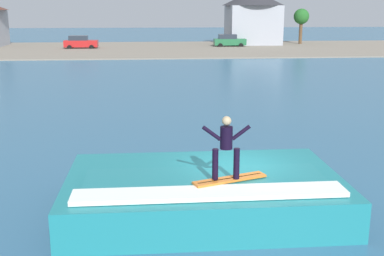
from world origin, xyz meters
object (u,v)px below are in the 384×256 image
object	(u,v)px
wave_crest	(203,193)
surfboard	(230,179)
surfer	(226,144)
house_gabled_white	(253,15)
tree_tall_bare	(301,18)
car_near_shore	(80,42)
car_far_shore	(229,41)

from	to	relation	value
wave_crest	surfboard	bearing A→B (deg)	-51.93
surfer	house_gabled_white	size ratio (longest dim) A/B	0.18
tree_tall_bare	house_gabled_white	bearing A→B (deg)	177.51
tree_tall_bare	wave_crest	bearing A→B (deg)	-109.45
car_near_shore	car_far_shore	bearing A→B (deg)	4.57
surfboard	surfer	size ratio (longest dim) A/B	1.22
car_near_shore	house_gabled_white	world-z (taller)	house_gabled_white
surfboard	surfer	bearing A→B (deg)	-159.20
wave_crest	car_near_shore	distance (m)	57.60
wave_crest	surfboard	xyz separation A→B (m)	(0.61, -0.78, 0.67)
wave_crest	car_far_shore	distance (m)	59.15
car_near_shore	tree_tall_bare	xyz separation A→B (m)	(32.78, 5.74, 3.17)
car_far_shore	house_gabled_white	world-z (taller)	house_gabled_white
surfboard	surfer	xyz separation A→B (m)	(-0.12, -0.05, 0.97)
surfer	car_far_shore	distance (m)	59.90
house_gabled_white	tree_tall_bare	world-z (taller)	house_gabled_white
surfboard	car_near_shore	world-z (taller)	car_near_shore
car_near_shore	house_gabled_white	distance (m)	26.25
car_near_shore	house_gabled_white	xyz separation A→B (m)	(25.30, 6.07, 3.52)
surfboard	house_gabled_white	distance (m)	65.02
house_gabled_white	tree_tall_bare	bearing A→B (deg)	-2.49
car_far_shore	tree_tall_bare	xyz separation A→B (m)	(11.79, 4.06, 3.16)
wave_crest	house_gabled_white	size ratio (longest dim) A/B	0.80
surfer	house_gabled_white	world-z (taller)	house_gabled_white
surfer	house_gabled_white	bearing A→B (deg)	77.52
car_far_shore	tree_tall_bare	bearing A→B (deg)	19.02
car_near_shore	tree_tall_bare	size ratio (longest dim) A/B	0.83
wave_crest	car_far_shore	bearing A→B (deg)	80.05
wave_crest	car_near_shore	xyz separation A→B (m)	(-10.76, 56.58, 0.38)
car_far_shore	house_gabled_white	distance (m)	7.08
wave_crest	car_near_shore	world-z (taller)	car_near_shore
car_near_shore	tree_tall_bare	distance (m)	33.43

